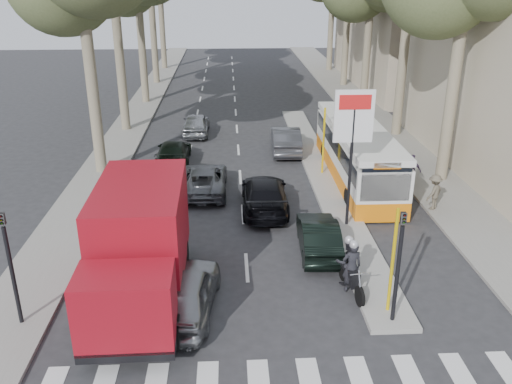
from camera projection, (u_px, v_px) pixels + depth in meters
ground at (277, 298)px, 17.17m from camera, size 120.00×120.00×0.00m
sidewalk_right at (362, 108)px, 40.67m from camera, size 3.20×70.00×0.12m
median_left at (145, 102)px, 42.65m from camera, size 2.40×64.00×0.12m
traffic_island at (322, 174)px, 27.46m from camera, size 1.50×26.00×0.16m
billboard at (352, 139)px, 20.55m from camera, size 1.50×12.10×5.60m
traffic_light_island at (400, 249)px, 15.00m from camera, size 0.16×0.41×3.60m
traffic_light_left at (8, 250)px, 14.94m from camera, size 0.16×0.41×3.60m
silver_hatchback at (186, 292)px, 16.22m from camera, size 2.17×4.38×1.44m
dark_hatchback at (319, 236)px, 19.84m from camera, size 1.53×3.95×1.28m
queue_car_a at (204, 179)px, 25.22m from camera, size 2.14×4.54×1.26m
queue_car_b at (264, 194)px, 23.38m from camera, size 2.06×4.85×1.39m
queue_car_c at (196, 124)px, 34.16m from camera, size 1.67×4.03×1.36m
queue_car_d at (286, 139)px, 30.85m from camera, size 1.71×4.50×1.47m
queue_car_e at (173, 152)px, 29.02m from camera, size 1.76×4.27×1.24m
red_truck at (140, 245)px, 16.43m from camera, size 2.69×6.82×3.62m
city_bus at (357, 151)px, 26.46m from camera, size 2.36×10.50×2.76m
motorcycle at (350, 265)px, 17.40m from camera, size 0.89×2.20×1.88m
pedestrian_near at (412, 170)px, 25.66m from camera, size 0.98×0.88×1.53m
pedestrian_far at (434, 192)px, 23.07m from camera, size 1.05×1.00×1.56m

